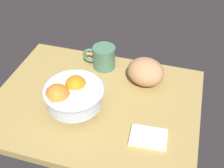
{
  "coord_description": "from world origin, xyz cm",
  "views": [
    {
      "loc": [
        25.61,
        -66.76,
        70.69
      ],
      "look_at": [
        4.79,
        4.81,
        5.0
      ],
      "focal_mm": 44.98,
      "sensor_mm": 36.0,
      "label": 1
    }
  ],
  "objects_px": {
    "fruit_bowl": "(72,95)",
    "mug": "(103,57)",
    "napkin_folded": "(148,137)",
    "bread_loaf": "(146,72)"
  },
  "relations": [
    {
      "from": "fruit_bowl",
      "to": "mug",
      "type": "height_order",
      "value": "fruit_bowl"
    },
    {
      "from": "bread_loaf",
      "to": "napkin_folded",
      "type": "height_order",
      "value": "bread_loaf"
    },
    {
      "from": "mug",
      "to": "napkin_folded",
      "type": "bearing_deg",
      "value": -51.78
    },
    {
      "from": "bread_loaf",
      "to": "napkin_folded",
      "type": "relative_size",
      "value": 1.24
    },
    {
      "from": "bread_loaf",
      "to": "mug",
      "type": "xyz_separation_m",
      "value": [
        -0.18,
        0.05,
        -0.0
      ]
    },
    {
      "from": "napkin_folded",
      "to": "mug",
      "type": "xyz_separation_m",
      "value": [
        -0.25,
        0.31,
        0.04
      ]
    },
    {
      "from": "fruit_bowl",
      "to": "napkin_folded",
      "type": "distance_m",
      "value": 0.28
    },
    {
      "from": "fruit_bowl",
      "to": "mug",
      "type": "bearing_deg",
      "value": 83.79
    },
    {
      "from": "fruit_bowl",
      "to": "mug",
      "type": "distance_m",
      "value": 0.26
    },
    {
      "from": "bread_loaf",
      "to": "napkin_folded",
      "type": "xyz_separation_m",
      "value": [
        0.06,
        -0.26,
        -0.04
      ]
    }
  ]
}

